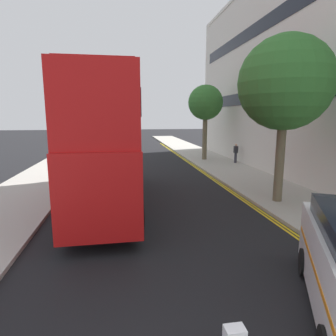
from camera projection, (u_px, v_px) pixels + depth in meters
sidewalk_right at (247, 178)px, 18.49m from camera, size 4.00×80.00×0.14m
sidewalk_left at (35, 186)px, 16.48m from camera, size 4.00×80.00×0.14m
kerb_line_outer at (227, 188)px, 16.24m from camera, size 0.10×56.00×0.01m
kerb_line_inner at (225, 188)px, 16.21m from camera, size 0.10×56.00×0.01m
double_decker_bus_away at (105, 138)px, 12.87m from camera, size 2.88×10.83×5.64m
pedestrian_far at (236, 153)px, 24.05m from camera, size 0.34×0.22×1.62m
street_tree_near at (285, 84)px, 12.40m from camera, size 4.09×4.09×7.33m
street_tree_mid at (206, 103)px, 25.29m from camera, size 3.07×3.07×6.62m
townhouse_terrace_right at (323, 73)px, 21.26m from camera, size 10.08×28.00×14.30m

